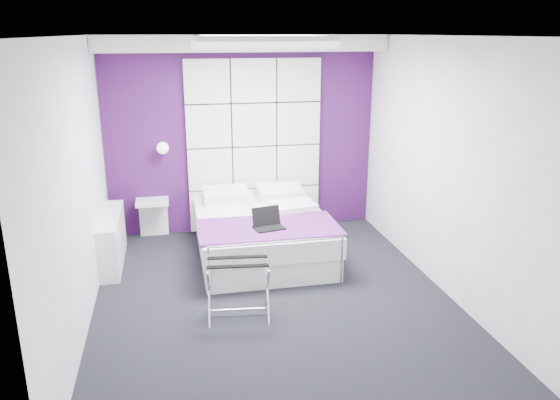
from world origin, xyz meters
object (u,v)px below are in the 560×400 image
radiator (112,239)px  nightstand (152,202)px  bed (261,233)px  wall_lamp (163,147)px  laptop (268,223)px  luggage_rack (238,288)px

radiator → nightstand: (0.46, 0.72, 0.21)m
bed → nightstand: (-1.30, 0.84, 0.23)m
wall_lamp → bed: size_ratio=0.08×
bed → laptop: (-0.00, -0.50, 0.31)m
luggage_rack → laptop: bearing=69.5°
radiator → bed: bed is taller
nightstand → luggage_rack: 2.42m
bed → luggage_rack: size_ratio=3.31×
bed → radiator: bearing=176.2°
wall_lamp → nightstand: (-0.18, -0.04, -0.71)m
wall_lamp → radiator: 1.35m
nightstand → radiator: bearing=-122.7°
radiator → nightstand: radiator is taller
nightstand → laptop: size_ratio=1.29×
wall_lamp → bed: 1.71m
wall_lamp → nightstand: bearing=-167.3°
nightstand → bed: bearing=-32.8°
radiator → laptop: bearing=-19.3°
bed → nightstand: bearing=147.2°
radiator → luggage_rack: bearing=-50.1°
nightstand → wall_lamp: bearing=12.7°
wall_lamp → nightstand: size_ratio=0.36×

